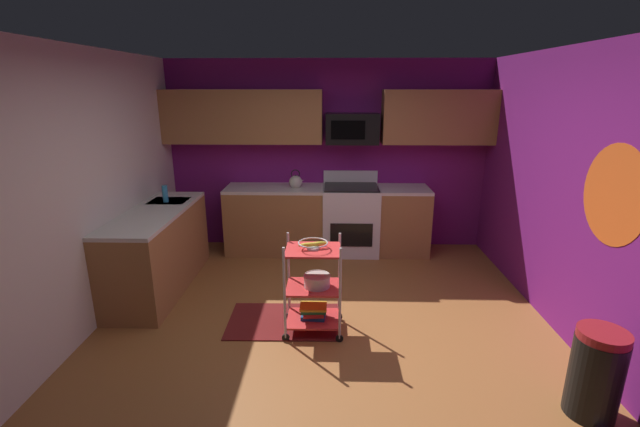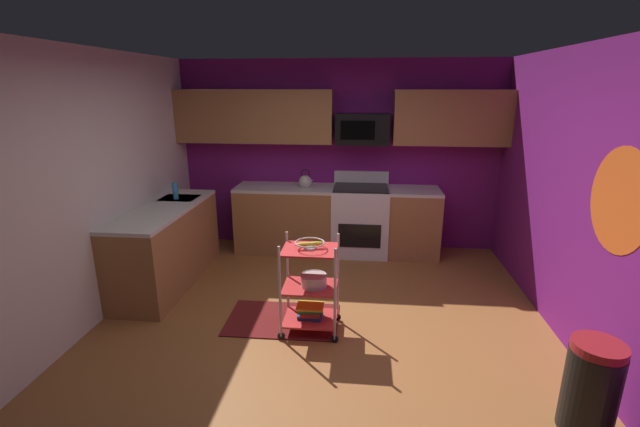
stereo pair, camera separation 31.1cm
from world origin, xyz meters
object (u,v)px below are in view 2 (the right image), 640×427
Objects in this scene: rolling_cart at (310,287)px; fruit_bowl at (310,244)px; microwave at (363,129)px; mixing_bowl_large at (314,280)px; trash_can at (591,387)px; oven_range at (360,219)px; book_stack at (310,311)px; kettle at (305,181)px; dish_soap_bottle at (175,191)px.

rolling_cart is 3.36× the size of fruit_bowl.
mixing_bowl_large is (-0.40, -2.19, -1.18)m from microwave.
rolling_cart reaches higher than trash_can.
oven_range is 1.23m from microwave.
book_stack is 0.96× the size of kettle.
kettle is at bearing -179.71° from oven_range.
kettle is at bearing 98.82° from rolling_cart.
book_stack is (-0.43, -2.19, -1.50)m from microwave.
oven_range is at bearing 79.22° from mixing_bowl_large.
mixing_bowl_large is 0.32m from book_stack.
oven_range is 0.92m from kettle.
fruit_bowl is 1.08× the size of mixing_bowl_large.
dish_soap_bottle is at bearing 144.98° from book_stack.
oven_range is 2.16m from fruit_bowl.
microwave is at bearing 8.18° from kettle.
fruit_bowl is 1.36× the size of dish_soap_bottle.
oven_range is 2.13m from rolling_cart.
trash_can is at bearing -31.19° from dish_soap_bottle.
oven_range is 1.20× the size of rolling_cart.
book_stack is 2.26m from trash_can.
kettle reaches higher than fruit_bowl.
dish_soap_bottle is at bearing -159.93° from oven_range.
rolling_cart is 2.26m from trash_can.
oven_range is at bearing -89.74° from microwave.
dish_soap_bottle is at bearing 144.98° from rolling_cart.
kettle is (-0.75, -0.11, -0.70)m from microwave.
oven_range is at bearing 78.28° from book_stack.
microwave is 2.51m from dish_soap_bottle.
fruit_bowl is (-0.43, -2.19, -0.82)m from microwave.
oven_range is at bearing 78.28° from rolling_cart.
microwave is 0.77× the size of rolling_cart.
book_stack is at bearing -101.72° from oven_range.
microwave is 2.65× the size of kettle.
dish_soap_bottle is at bearing 148.81° from trash_can.
fruit_bowl is at bearing -81.18° from kettle.
kettle is (-0.36, 2.08, 0.48)m from mixing_bowl_large.
mixing_bowl_large is 2.29m from dish_soap_bottle.
book_stack is (-0.04, 0.00, -0.32)m from mixing_bowl_large.
microwave reaches higher than book_stack.
microwave reaches higher than kettle.
kettle is at bearing 28.76° from dish_soap_bottle.
trash_can is at bearing -27.88° from mixing_bowl_large.
book_stack is 2.35m from dish_soap_bottle.
rolling_cart is at bearing -101.72° from oven_range.
fruit_bowl is 2.11m from kettle.
oven_range is at bearing 116.72° from trash_can.
dish_soap_bottle reaches higher than book_stack.
rolling_cart is at bearing 180.00° from fruit_bowl.
mixing_bowl_large is 0.38× the size of trash_can.
rolling_cart is (-0.43, -2.19, -1.25)m from microwave.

